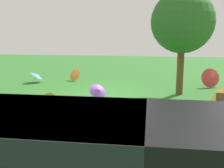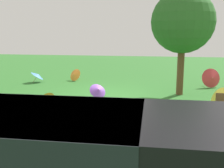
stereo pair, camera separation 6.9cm
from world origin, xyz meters
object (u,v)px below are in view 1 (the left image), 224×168
at_px(parasol_orange_2, 74,75).
at_px(parasol_red_2, 211,78).
at_px(van_dark, 106,158).
at_px(parasol_purple_0, 98,90).
at_px(parasol_blue_0, 37,75).
at_px(shade_tree, 183,22).
at_px(parasol_orange_1, 46,99).
at_px(parasol_yellow_0, 218,97).

xyz_separation_m(parasol_orange_2, parasol_red_2, (-7.12, 0.70, 0.13)).
bearing_deg(van_dark, parasol_purple_0, -76.78).
bearing_deg(van_dark, parasol_blue_0, -60.34).
xyz_separation_m(shade_tree, parasol_red_2, (-1.64, -1.79, -2.57)).
height_order(parasol_purple_0, parasol_blue_0, parasol_blue_0).
height_order(parasol_blue_0, parasol_orange_2, parasol_orange_2).
height_order(shade_tree, parasol_orange_1, shade_tree).
distance_m(parasol_purple_0, parasol_orange_2, 4.31).
distance_m(parasol_purple_0, parasol_red_2, 5.80).
xyz_separation_m(van_dark, parasol_orange_2, (3.81, -10.66, -0.57)).
bearing_deg(parasol_red_2, parasol_orange_2, -5.58).
relative_size(parasol_blue_0, parasol_orange_1, 1.32).
relative_size(van_dark, parasol_yellow_0, 4.84).
bearing_deg(shade_tree, van_dark, 78.43).
distance_m(parasol_blue_0, parasol_orange_2, 1.97).
distance_m(parasol_yellow_0, parasol_red_2, 3.86).
relative_size(shade_tree, parasol_orange_2, 5.25).
bearing_deg(parasol_orange_2, van_dark, 109.67).
bearing_deg(parasol_yellow_0, parasol_orange_2, -34.32).
bearing_deg(shade_tree, parasol_orange_1, 31.17).
distance_m(shade_tree, parasol_orange_1, 6.25).
distance_m(van_dark, parasol_orange_2, 11.34).
relative_size(van_dark, parasol_orange_2, 5.59).
height_order(parasol_blue_0, parasol_orange_1, parasol_blue_0).
bearing_deg(parasol_red_2, shade_tree, 47.59).
relative_size(parasol_yellow_0, parasol_orange_1, 1.37).
height_order(van_dark, parasol_yellow_0, van_dark).
bearing_deg(parasol_yellow_0, van_dark, 65.30).
height_order(van_dark, parasol_purple_0, van_dark).
bearing_deg(shade_tree, parasol_red_2, -132.41).
xyz_separation_m(van_dark, parasol_orange_1, (3.13, -5.27, -0.61)).
relative_size(van_dark, parasol_purple_0, 5.28).
distance_m(shade_tree, parasol_purple_0, 4.45).
xyz_separation_m(shade_tree, parasol_orange_1, (4.81, 2.91, -2.73)).
bearing_deg(parasol_purple_0, parasol_yellow_0, 169.69).
relative_size(parasol_orange_1, parasol_red_2, 0.70).
bearing_deg(shade_tree, parasol_yellow_0, 119.39).
bearing_deg(van_dark, parasol_orange_1, -59.24).
bearing_deg(van_dark, parasol_orange_2, -70.33).
relative_size(parasol_purple_0, parasol_yellow_0, 0.92).
bearing_deg(parasol_blue_0, parasol_orange_1, 118.36).
bearing_deg(parasol_purple_0, parasol_blue_0, -36.15).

